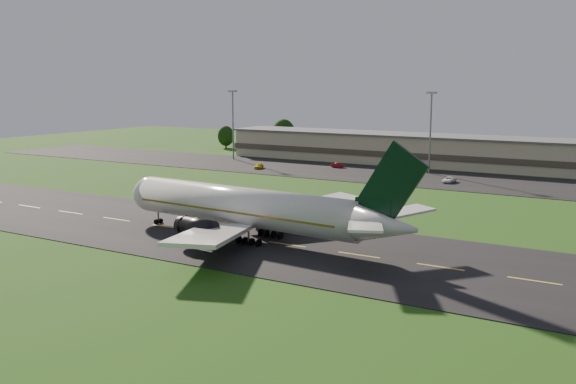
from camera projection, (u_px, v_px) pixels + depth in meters
The scene contains 11 objects.
ground at pixel (224, 236), 95.50m from camera, with size 360.00×360.00×0.00m, color #1E4611.
taxiway at pixel (224, 235), 95.50m from camera, with size 220.00×30.00×0.10m, color black.
apron at pixel (398, 176), 156.60m from camera, with size 260.00×30.00×0.10m, color black.
airliner at pixel (248, 208), 92.44m from camera, with size 51.30×42.08×15.57m.
terminal at pixel (454, 152), 173.25m from camera, with size 145.00×16.00×8.40m.
light_mast_west at pixel (233, 116), 188.83m from camera, with size 2.40×1.20×20.35m.
light_mast_centre at pixel (431, 123), 158.75m from camera, with size 2.40×1.20×20.35m.
tree_line at pixel (554, 149), 169.67m from camera, with size 197.23×9.86×10.73m.
service_vehicle_a at pixel (259, 166), 169.48m from camera, with size 1.65×4.09×1.39m, color yellow.
service_vehicle_b at pixel (338, 165), 171.43m from camera, with size 1.28×3.67×1.21m, color maroon.
service_vehicle_c at pixel (449, 180), 145.69m from camera, with size 2.14×4.65×1.29m, color white.
Camera 1 is at (55.61, -75.22, 22.49)m, focal length 40.00 mm.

